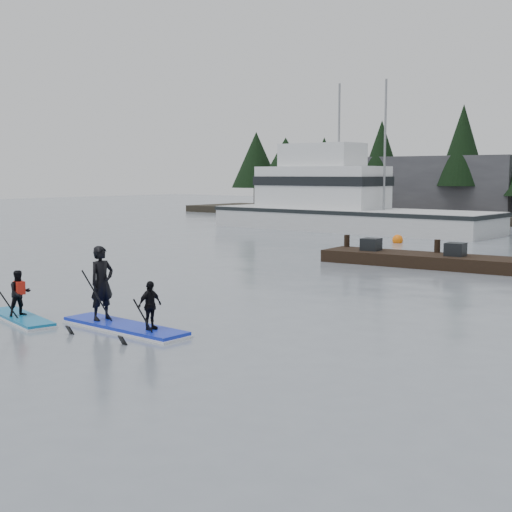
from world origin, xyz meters
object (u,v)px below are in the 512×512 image
Objects in this scene: paddleboard_solo at (20,303)px; floating_dock at (509,266)px; fishing_boat_large at (342,217)px; paddleboard_duo at (118,302)px.

floating_dock is at bearing 81.32° from paddleboard_solo.
fishing_boat_large is 30.91m from paddleboard_solo.
floating_dock is at bearing -39.63° from fishing_boat_large.
floating_dock is (15.65, -13.29, -0.56)m from fishing_boat_large.
paddleboard_solo is (9.37, -29.46, -0.39)m from fishing_boat_large.
paddleboard_duo is at bearing -66.47° from fishing_boat_large.
floating_dock is 4.98× the size of paddleboard_solo.
fishing_boat_large is 1.29× the size of floating_dock.
paddleboard_duo is (-3.64, -15.25, 0.37)m from floating_dock.
fishing_boat_large is 5.26× the size of paddleboard_duo.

